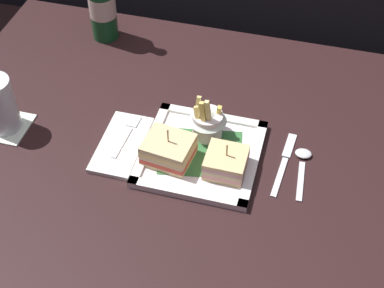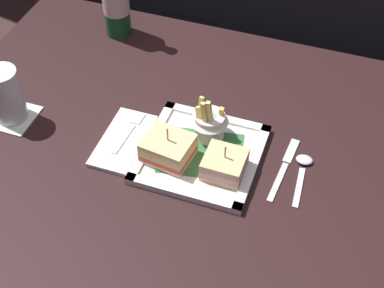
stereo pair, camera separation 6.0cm
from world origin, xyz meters
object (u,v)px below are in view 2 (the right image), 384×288
(sandwich_half_left, at_px, (168,149))
(fries_cup, at_px, (209,121))
(square_plate, at_px, (201,154))
(spoon, at_px, (303,167))
(sandwich_half_right, at_px, (224,164))
(fork, at_px, (130,129))
(dining_table, at_px, (184,191))
(knife, at_px, (285,166))
(water_glass, at_px, (7,98))

(sandwich_half_left, relative_size, fries_cup, 0.96)
(square_plate, bearing_deg, spoon, 10.20)
(square_plate, height_order, sandwich_half_left, sandwich_half_left)
(square_plate, height_order, fries_cup, fries_cup)
(sandwich_half_right, bearing_deg, sandwich_half_left, -180.00)
(fork, height_order, spoon, fork)
(fries_cup, relative_size, spoon, 0.81)
(dining_table, xyz_separation_m, sandwich_half_right, (0.09, -0.02, 0.14))
(dining_table, distance_m, knife, 0.24)
(sandwich_half_right, distance_m, water_glass, 0.50)
(sandwich_half_left, height_order, sandwich_half_right, sandwich_half_left)
(fries_cup, distance_m, knife, 0.18)
(sandwich_half_right, height_order, spoon, sandwich_half_right)
(dining_table, bearing_deg, sandwich_half_left, -147.95)
(dining_table, height_order, water_glass, water_glass)
(water_glass, bearing_deg, sandwich_half_left, -0.79)
(dining_table, relative_size, knife, 6.56)
(sandwich_half_right, bearing_deg, water_glass, 179.40)
(sandwich_half_right, bearing_deg, spoon, 25.21)
(knife, height_order, spoon, spoon)
(fries_cup, distance_m, spoon, 0.22)
(fries_cup, xyz_separation_m, knife, (0.17, -0.02, -0.05))
(square_plate, distance_m, fork, 0.17)
(sandwich_half_right, bearing_deg, square_plate, 151.75)
(water_glass, height_order, knife, water_glass)
(fries_cup, xyz_separation_m, spoon, (0.21, -0.02, -0.05))
(square_plate, relative_size, fries_cup, 2.21)
(sandwich_half_right, distance_m, spoon, 0.17)
(fork, xyz_separation_m, spoon, (0.38, 0.02, -0.01))
(water_glass, xyz_separation_m, knife, (0.61, 0.06, -0.06))
(dining_table, xyz_separation_m, fork, (-0.13, 0.03, 0.12))
(knife, bearing_deg, sandwich_half_left, -164.73)
(water_glass, height_order, fork, water_glass)
(sandwich_half_left, height_order, fork, sandwich_half_left)
(fries_cup, distance_m, fork, 0.18)
(dining_table, height_order, knife, knife)
(square_plate, height_order, spoon, square_plate)
(square_plate, relative_size, knife, 1.36)
(dining_table, xyz_separation_m, water_glass, (-0.40, -0.01, 0.17))
(sandwich_half_left, height_order, water_glass, water_glass)
(dining_table, bearing_deg, water_glass, -178.41)
(water_glass, bearing_deg, spoon, 5.73)
(square_plate, xyz_separation_m, knife, (0.17, 0.03, -0.01))
(dining_table, distance_m, fries_cup, 0.18)
(dining_table, xyz_separation_m, spoon, (0.24, 0.05, 0.12))
(sandwich_half_left, bearing_deg, square_plate, 28.25)
(square_plate, bearing_deg, dining_table, -154.85)
(fork, bearing_deg, square_plate, -5.07)
(sandwich_half_right, bearing_deg, fries_cup, 124.94)
(water_glass, bearing_deg, knife, 5.47)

